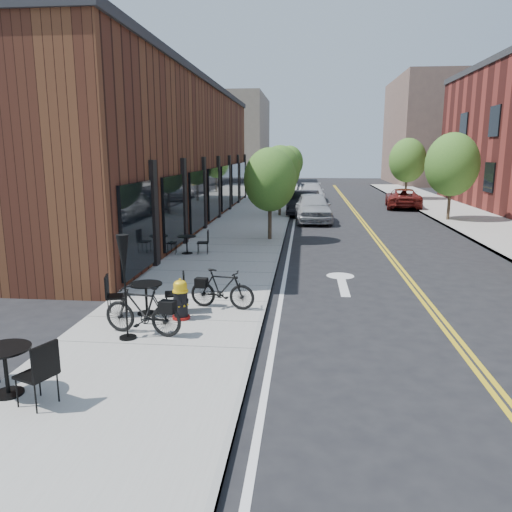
{
  "coord_description": "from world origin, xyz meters",
  "views": [
    {
      "loc": [
        0.89,
        -11.82,
        3.79
      ],
      "look_at": [
        -0.42,
        1.28,
        1.0
      ],
      "focal_mm": 35.0,
      "sensor_mm": 36.0,
      "label": 1
    }
  ],
  "objects": [
    {
      "name": "tree_far_b",
      "position": [
        8.6,
        16.0,
        3.06
      ],
      "size": [
        2.8,
        2.8,
        4.62
      ],
      "color": "#382B1E",
      "rests_on": "sidewalk_far"
    },
    {
      "name": "parked_car_c",
      "position": [
        1.35,
        27.12,
        0.64
      ],
      "size": [
        1.92,
        4.48,
        1.29
      ],
      "primitive_type": "imported",
      "rotation": [
        0.0,
        0.0,
        0.03
      ],
      "color": "silver",
      "rests_on": "ground"
    },
    {
      "name": "tree_near_d",
      "position": [
        -0.6,
        33.0,
        2.79
      ],
      "size": [
        2.4,
        2.4,
        4.11
      ],
      "color": "#382B1E",
      "rests_on": "sidewalk_near"
    },
    {
      "name": "bicycle_right",
      "position": [
        -1.03,
        -0.62,
        0.6
      ],
      "size": [
        1.63,
        0.7,
        0.95
      ],
      "primitive_type": "imported",
      "rotation": [
        0.0,
        0.0,
        1.41
      ],
      "color": "black",
      "rests_on": "sidewalk_near"
    },
    {
      "name": "parked_car_a",
      "position": [
        1.28,
        15.25,
        0.79
      ],
      "size": [
        2.17,
        4.73,
        1.57
      ],
      "primitive_type": "imported",
      "rotation": [
        0.0,
        0.0,
        0.07
      ],
      "color": "#A2A5AA",
      "rests_on": "ground"
    },
    {
      "name": "fire_hydrant",
      "position": [
        -1.82,
        -1.45,
        0.55
      ],
      "size": [
        0.4,
        0.4,
        0.92
      ],
      "rotation": [
        0.0,
        0.0,
        -0.01
      ],
      "color": "maroon",
      "rests_on": "sidewalk_near"
    },
    {
      "name": "bicycle_left",
      "position": [
        -2.35,
        -2.48,
        0.63
      ],
      "size": [
        1.77,
        0.8,
        1.03
      ],
      "primitive_type": "imported",
      "rotation": [
        0.0,
        0.0,
        -1.77
      ],
      "color": "black",
      "rests_on": "sidewalk_near"
    },
    {
      "name": "building_near",
      "position": [
        -6.5,
        14.0,
        3.5
      ],
      "size": [
        5.0,
        28.0,
        7.0
      ],
      "primitive_type": "cube",
      "color": "#442015",
      "rests_on": "ground"
    },
    {
      "name": "parked_car_b",
      "position": [
        0.8,
        18.26,
        0.71
      ],
      "size": [
        2.03,
        4.49,
        1.43
      ],
      "primitive_type": "imported",
      "rotation": [
        0.0,
        0.0,
        -0.12
      ],
      "color": "black",
      "rests_on": "ground"
    },
    {
      "name": "bg_building_left",
      "position": [
        -8.0,
        48.0,
        5.0
      ],
      "size": [
        8.0,
        14.0,
        10.0
      ],
      "primitive_type": "cube",
      "color": "#726656",
      "rests_on": "ground"
    },
    {
      "name": "tree_near_b",
      "position": [
        -0.6,
        17.0,
        2.71
      ],
      "size": [
        2.3,
        2.3,
        3.98
      ],
      "color": "#382B1E",
      "rests_on": "sidewalk_near"
    },
    {
      "name": "tree_near_a",
      "position": [
        -0.6,
        9.0,
        2.6
      ],
      "size": [
        2.2,
        2.2,
        3.81
      ],
      "color": "#382B1E",
      "rests_on": "sidewalk_near"
    },
    {
      "name": "bg_building_right",
      "position": [
        16.0,
        50.0,
        6.0
      ],
      "size": [
        10.0,
        16.0,
        12.0
      ],
      "primitive_type": "cube",
      "color": "brown",
      "rests_on": "ground"
    },
    {
      "name": "tree_far_c",
      "position": [
        8.6,
        28.0,
        3.06
      ],
      "size": [
        2.8,
        2.8,
        4.62
      ],
      "color": "#382B1E",
      "rests_on": "sidewalk_far"
    },
    {
      "name": "tree_near_c",
      "position": [
        -0.6,
        25.0,
        2.53
      ],
      "size": [
        2.1,
        2.1,
        3.67
      ],
      "color": "#382B1E",
      "rests_on": "sidewalk_near"
    },
    {
      "name": "bistro_set_a",
      "position": [
        -3.6,
        -5.18,
        0.62
      ],
      "size": [
        1.86,
        1.1,
        0.98
      ],
      "rotation": [
        0.0,
        0.0,
        -0.38
      ],
      "color": "black",
      "rests_on": "sidewalk_near"
    },
    {
      "name": "parked_car_far",
      "position": [
        7.4,
        22.52,
        0.66
      ],
      "size": [
        2.72,
        4.95,
        1.31
      ],
      "primitive_type": "imported",
      "rotation": [
        0.0,
        0.0,
        3.02
      ],
      "color": "maroon",
      "rests_on": "ground"
    },
    {
      "name": "ground",
      "position": [
        0.0,
        0.0,
        0.0
      ],
      "size": [
        120.0,
        120.0,
        0.0
      ],
      "primitive_type": "plane",
      "color": "black",
      "rests_on": "ground"
    },
    {
      "name": "sidewalk_near",
      "position": [
        -2.0,
        10.0,
        0.06
      ],
      "size": [
        4.0,
        70.0,
        0.12
      ],
      "primitive_type": "cube",
      "color": "#9E9B93",
      "rests_on": "ground"
    },
    {
      "name": "bistro_set_c",
      "position": [
        -3.37,
        5.61,
        0.54
      ],
      "size": [
        1.59,
        0.75,
        0.84
      ],
      "rotation": [
        0.0,
        0.0,
        0.12
      ],
      "color": "black",
      "rests_on": "sidewalk_near"
    },
    {
      "name": "bistro_set_b",
      "position": [
        -2.69,
        -1.2,
        0.59
      ],
      "size": [
        1.78,
        0.92,
        0.93
      ],
      "rotation": [
        0.0,
        0.0,
        0.26
      ],
      "color": "black",
      "rests_on": "sidewalk_near"
    },
    {
      "name": "patio_umbrella",
      "position": [
        -2.59,
        -2.73,
        1.62
      ],
      "size": [
        0.34,
        0.34,
        2.09
      ],
      "color": "black",
      "rests_on": "sidewalk_near"
    }
  ]
}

